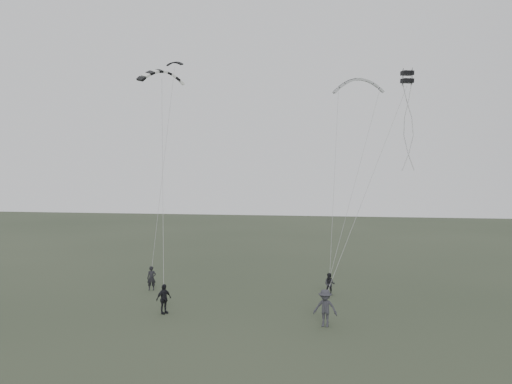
% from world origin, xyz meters
% --- Properties ---
extents(ground, '(140.00, 140.00, 0.00)m').
position_xyz_m(ground, '(0.00, 0.00, 0.00)').
color(ground, '#2F3927').
rests_on(ground, ground).
extents(flyer_left, '(0.70, 0.56, 1.67)m').
position_xyz_m(flyer_left, '(-6.60, 5.25, 0.84)').
color(flyer_left, black).
rests_on(flyer_left, ground).
extents(flyer_right, '(0.80, 0.67, 1.47)m').
position_xyz_m(flyer_right, '(5.67, 5.95, 0.74)').
color(flyer_right, black).
rests_on(flyer_right, ground).
extents(flyer_center, '(0.91, 1.07, 1.72)m').
position_xyz_m(flyer_center, '(-3.69, -0.21, 0.86)').
color(flyer_center, black).
rests_on(flyer_center, ground).
extents(flyer_far, '(1.36, 0.91, 1.97)m').
position_xyz_m(flyer_far, '(5.62, -1.08, 0.98)').
color(flyer_far, '#2E2E34').
rests_on(flyer_far, ground).
extents(kite_dark_small, '(1.42, 0.73, 0.57)m').
position_xyz_m(kite_dark_small, '(-7.05, 11.65, 17.19)').
color(kite_dark_small, black).
rests_on(kite_dark_small, flyer_left).
extents(kite_pale_large, '(4.13, 1.55, 1.77)m').
position_xyz_m(kite_pale_large, '(7.72, 13.43, 15.66)').
color(kite_pale_large, '#A3A5A8').
rests_on(kite_pale_large, flyer_right).
extents(kite_striped, '(3.08, 2.82, 1.39)m').
position_xyz_m(kite_striped, '(-5.27, 3.96, 14.85)').
color(kite_striped, black).
rests_on(kite_striped, flyer_center).
extents(kite_box, '(0.77, 0.80, 0.73)m').
position_xyz_m(kite_box, '(10.09, 2.23, 13.63)').
color(kite_box, black).
rests_on(kite_box, flyer_far).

